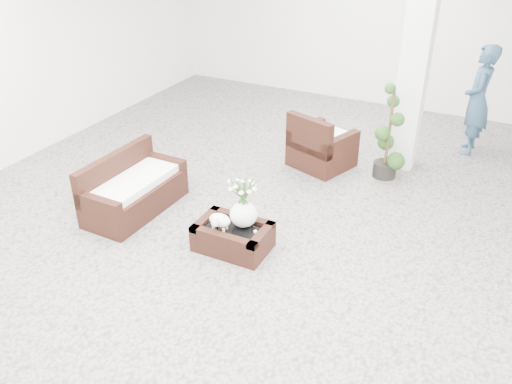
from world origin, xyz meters
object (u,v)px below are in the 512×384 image
at_px(coffee_table, 233,238).
at_px(loveseat, 134,185).
at_px(armchair, 323,140).
at_px(topiary, 389,133).

relative_size(coffee_table, loveseat, 0.60).
distance_m(armchair, topiary, 1.06).
height_order(armchair, loveseat, armchair).
distance_m(coffee_table, loveseat, 1.69).
bearing_deg(topiary, loveseat, -137.76).
bearing_deg(topiary, coffee_table, -112.81).
bearing_deg(armchair, coffee_table, 106.15).
relative_size(armchair, topiary, 0.62).
xyz_separation_m(coffee_table, loveseat, (-1.66, 0.21, 0.25)).
bearing_deg(armchair, loveseat, 73.34).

